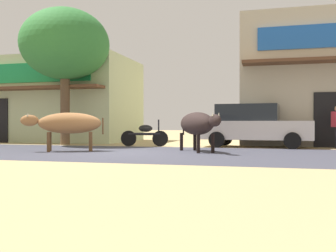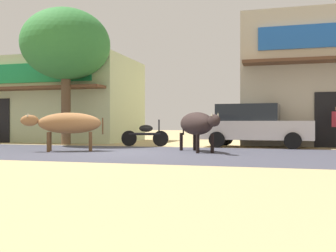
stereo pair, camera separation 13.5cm
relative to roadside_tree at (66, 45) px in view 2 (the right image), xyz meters
The scene contains 9 objects.
ground 7.03m from the roadside_tree, 40.13° to the right, with size 80.00×80.00×0.00m, color tan.
asphalt_road 7.03m from the roadside_tree, 40.13° to the right, with size 72.00×6.18×0.00m, color #3E3E4B.
storefront_left_cafe 4.78m from the roadside_tree, 129.34° to the left, with size 8.65×5.68×4.18m.
storefront_right_club 11.41m from the roadside_tree, 16.95° to the left, with size 7.05×5.68×5.43m.
roadside_tree is the anchor object (origin of this frame).
parked_hatchback_car 8.58m from the roadside_tree, ahead, with size 4.27×2.04×1.64m.
parked_motorcycle 5.30m from the roadside_tree, ahead, with size 1.90×0.29×1.06m.
cow_near_brown 5.31m from the roadside_tree, 58.99° to the right, with size 2.49×1.61×1.26m.
cow_far_dark 7.57m from the roadside_tree, 23.16° to the right, with size 1.89×2.35×1.27m.
Camera 2 is at (4.35, -11.23, 0.90)m, focal length 41.43 mm.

